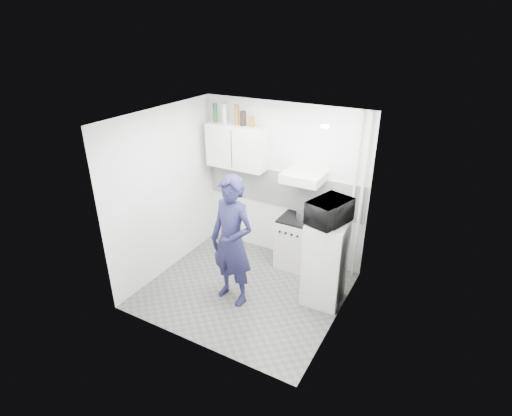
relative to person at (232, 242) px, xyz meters
The scene contains 22 objects.
floor 0.98m from the person, 78.43° to the left, with size 2.80×2.80×0.00m, color #54564D.
ceiling 1.67m from the person, 78.43° to the left, with size 2.80×2.80×0.00m, color white.
wall_back 1.54m from the person, 88.08° to the left, with size 2.80×2.80×0.00m, color silver.
wall_left 1.42m from the person, 169.73° to the left, with size 2.60×2.60×0.00m, color silver.
wall_right 1.51m from the person, ahead, with size 2.60×2.60×0.00m, color silver.
person is the anchor object (origin of this frame).
stove 1.41m from the person, 71.78° to the left, with size 0.52×0.52×0.83m, color beige.
fridge 1.33m from the person, 27.17° to the left, with size 0.52×0.52×1.26m, color white.
stove_top 1.31m from the person, 71.78° to the left, with size 0.50×0.50×0.03m, color black.
saucepan 1.39m from the person, 69.07° to the left, with size 0.20×0.20×0.11m, color silver.
microwave 1.38m from the person, 27.17° to the left, with size 0.40×0.59×0.32m, color black.
bottle_a 2.22m from the person, 129.91° to the left, with size 0.07×0.07×0.30m, color #144C1E.
bottle_b 2.14m from the person, 125.18° to the left, with size 0.08×0.08×0.31m, color #B2B7BC.
bottle_d 2.05m from the person, 117.82° to the left, with size 0.07×0.07×0.31m, color brown.
canister_a 1.99m from the person, 113.89° to the left, with size 0.09×0.09×0.23m, color black.
canister_b 1.92m from the person, 107.92° to the left, with size 0.08×0.08×0.15m, color brown.
upper_cabinet 1.74m from the person, 117.94° to the left, with size 1.00×0.35×0.70m, color white.
range_hood 1.48m from the person, 68.11° to the left, with size 0.60×0.50×0.14m, color beige.
backsplash 1.50m from the person, 88.06° to the left, with size 2.74×0.03×0.60m, color white.
pipe_a 1.99m from the person, 46.34° to the left, with size 0.05×0.05×2.60m, color beige.
pipe_b 1.91m from the person, 48.99° to the left, with size 0.04×0.04×2.60m, color beige.
ceiling_spot_fixture 1.98m from the person, 22.95° to the left, with size 0.10×0.10×0.02m, color white.
Camera 1 is at (2.54, -4.23, 3.69)m, focal length 28.00 mm.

